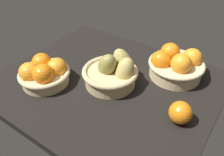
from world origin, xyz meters
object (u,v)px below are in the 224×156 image
Objects in this scene: basket_near_left at (44,73)px; loose_orange_front_gap at (180,113)px; basket_center_pears at (113,72)px; basket_far_right at (176,65)px.

basket_near_left is 2.65× the size of loose_orange_front_gap.
basket_near_left is 53.32cm from loose_orange_front_gap.
basket_near_left reaches higher than loose_orange_front_gap.
basket_center_pears is 29.97cm from loose_orange_front_gap.
basket_center_pears is 2.90× the size of loose_orange_front_gap.
loose_orange_front_gap is at bearing -63.61° from basket_far_right.
basket_near_left is (-40.61, -34.08, -0.72)cm from basket_far_right.
basket_center_pears reaches higher than basket_near_left.
basket_far_right is 2.95× the size of loose_orange_front_gap.
loose_orange_front_gap is at bearing 11.52° from basket_near_left.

